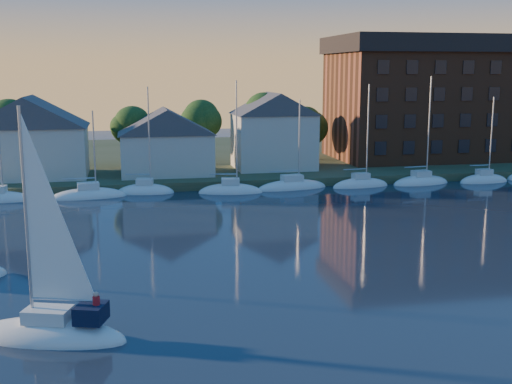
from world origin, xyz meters
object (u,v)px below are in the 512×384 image
object	(u,v)px
clubhouse_west	(30,136)
condo_block	(438,97)
hero_sailboat	(51,329)
clubhouse_centre	(166,140)
clubhouse_east	(274,130)

from	to	relation	value
clubhouse_west	condo_block	xyz separation A→B (m)	(56.00, 6.95, 3.86)
condo_block	hero_sailboat	xyz separation A→B (m)	(-49.00, -54.63, -9.24)
clubhouse_centre	hero_sailboat	xyz separation A→B (m)	(-9.00, -46.68, -4.58)
clubhouse_east	hero_sailboat	bearing A→B (deg)	-115.29
clubhouse_east	condo_block	world-z (taller)	condo_block
condo_block	hero_sailboat	world-z (taller)	condo_block
clubhouse_centre	clubhouse_east	bearing A→B (deg)	8.13
clubhouse_centre	clubhouse_west	bearing A→B (deg)	176.42
hero_sailboat	clubhouse_west	bearing A→B (deg)	-63.09
hero_sailboat	clubhouse_centre	bearing A→B (deg)	-82.35
clubhouse_west	hero_sailboat	distance (m)	48.49
clubhouse_east	clubhouse_centre	bearing A→B (deg)	-171.87
clubhouse_west	condo_block	bearing A→B (deg)	7.07
clubhouse_west	hero_sailboat	bearing A→B (deg)	-81.65
clubhouse_east	condo_block	distance (m)	26.94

